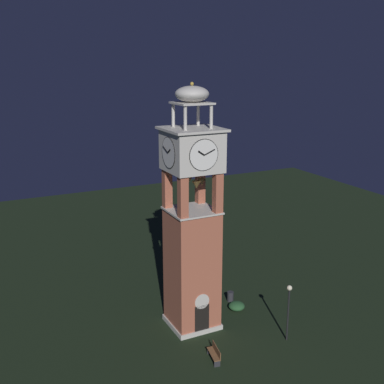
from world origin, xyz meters
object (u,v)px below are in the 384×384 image
Objects in this scene: lamp_post at (289,303)px; trash_bin at (230,296)px; park_bench at (215,353)px; clock_tower at (192,231)px.

lamp_post reaches higher than trash_bin.
trash_bin is at bearing 52.20° from park_bench.
clock_tower is at bearing 81.97° from park_bench.
park_bench is 8.05m from trash_bin.
lamp_post is at bearing -43.92° from clock_tower.
clock_tower reaches higher than lamp_post.
clock_tower is at bearing -157.52° from trash_bin.
park_bench is at bearing -98.03° from clock_tower.
clock_tower reaches higher than trash_bin.
trash_bin is at bearing 95.64° from lamp_post.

